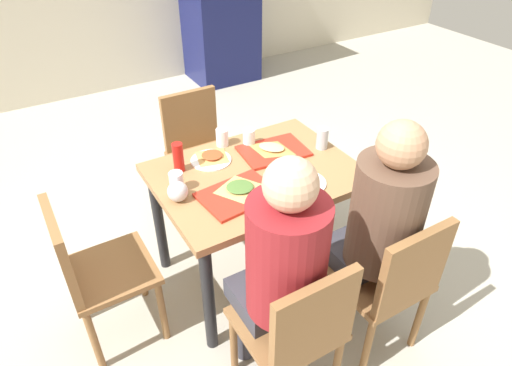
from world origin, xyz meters
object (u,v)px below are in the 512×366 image
at_px(tray_red_far, 273,151).
at_px(main_table, 256,188).
at_px(chair_near_right, 391,280).
at_px(paper_plate_center, 211,160).
at_px(chair_near_left, 298,329).
at_px(foil_bundle, 178,191).
at_px(pizza_slice_b, 271,148).
at_px(pizza_slice_a, 240,188).
at_px(paper_plate_near_edge, 304,183).
at_px(chair_far_side, 197,145).
at_px(pizza_slice_c, 212,156).
at_px(person_in_red, 281,265).
at_px(chair_left_end, 91,268).
at_px(soda_can, 322,138).
at_px(plastic_cup_c, 176,182).
at_px(plastic_cup_d, 249,137).
at_px(tray_red_near, 238,194).
at_px(plastic_cup_a, 222,137).
at_px(plastic_cup_b, 297,195).
at_px(condiment_bottle, 178,157).
at_px(person_in_brown_jacket, 378,221).

bearing_deg(tray_red_far, main_table, -147.21).
xyz_separation_m(chair_near_right, paper_plate_center, (-0.42, 0.99, 0.24)).
bearing_deg(chair_near_left, chair_near_right, 0.00).
height_order(chair_near_right, foil_bundle, chair_near_right).
bearing_deg(main_table, pizza_slice_b, 35.83).
relative_size(main_table, pizza_slice_a, 4.46).
distance_m(chair_near_left, paper_plate_near_edge, 0.74).
xyz_separation_m(main_table, chair_far_side, (0.00, 0.77, -0.13)).
bearing_deg(pizza_slice_c, tray_red_far, -19.56).
xyz_separation_m(person_in_red, foil_bundle, (-0.18, 0.62, 0.04)).
relative_size(main_table, person_in_red, 0.83).
xyz_separation_m(chair_left_end, person_in_red, (0.64, -0.63, 0.25)).
distance_m(chair_far_side, person_in_red, 1.45).
distance_m(chair_left_end, soda_can, 1.38).
xyz_separation_m(paper_plate_near_edge, pizza_slice_c, (-0.30, 0.45, 0.01)).
distance_m(plastic_cup_c, soda_can, 0.86).
bearing_deg(chair_far_side, pizza_slice_b, -74.96).
bearing_deg(chair_far_side, plastic_cup_d, -78.70).
relative_size(main_table, plastic_cup_d, 10.40).
bearing_deg(paper_plate_center, soda_can, -18.09).
distance_m(tray_red_near, paper_plate_center, 0.35).
bearing_deg(plastic_cup_a, plastic_cup_d, -31.01).
bearing_deg(pizza_slice_c, plastic_cup_c, -147.84).
height_order(paper_plate_center, plastic_cup_b, plastic_cup_b).
relative_size(chair_near_right, plastic_cup_b, 8.50).
distance_m(person_in_red, soda_can, 0.96).
bearing_deg(plastic_cup_d, chair_near_left, -109.49).
height_order(plastic_cup_d, condiment_bottle, condiment_bottle).
bearing_deg(chair_near_left, plastic_cup_c, 100.61).
xyz_separation_m(main_table, chair_near_right, (0.26, -0.77, -0.13)).
bearing_deg(paper_plate_near_edge, foil_bundle, 161.91).
bearing_deg(person_in_red, plastic_cup_a, 76.39).
distance_m(tray_red_near, paper_plate_near_edge, 0.35).
height_order(paper_plate_center, plastic_cup_c, plastic_cup_c).
height_order(main_table, plastic_cup_d, plastic_cup_d).
bearing_deg(chair_far_side, pizza_slice_c, -104.52).
height_order(chair_far_side, paper_plate_near_edge, chair_far_side).
xyz_separation_m(pizza_slice_b, condiment_bottle, (-0.51, 0.09, 0.06)).
xyz_separation_m(tray_red_far, foil_bundle, (-0.62, -0.14, 0.04)).
bearing_deg(person_in_brown_jacket, paper_plate_near_edge, 103.92).
relative_size(pizza_slice_b, plastic_cup_c, 2.51).
xyz_separation_m(pizza_slice_c, plastic_cup_c, (-0.28, -0.17, 0.03)).
height_order(paper_plate_near_edge, plastic_cup_a, plastic_cup_a).
distance_m(chair_far_side, tray_red_near, 0.96).
relative_size(chair_near_left, pizza_slice_b, 3.39).
distance_m(plastic_cup_d, foil_bundle, 0.61).
bearing_deg(tray_red_far, pizza_slice_c, 160.44).
relative_size(tray_red_near, paper_plate_center, 1.64).
bearing_deg(foil_bundle, chair_near_left, -76.45).
bearing_deg(soda_can, plastic_cup_a, 146.26).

